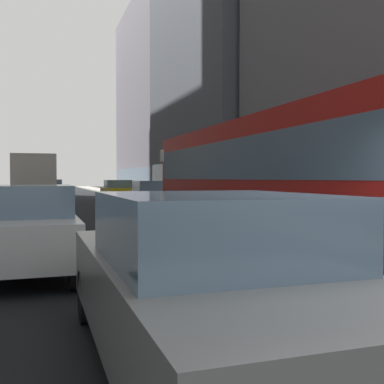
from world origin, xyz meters
The scene contains 12 objects.
ground_plane centered at (0.00, 35.00, 0.00)m, with size 120.00×120.00×0.00m, color black.
sidewalk_right centered at (5.70, 35.00, 0.07)m, with size 2.40×110.00×0.15m, color #ADA89E.
building_right_mid centered at (11.90, 25.75, 13.67)m, with size 11.67×15.54×27.35m.
building_right_far centered at (11.90, 44.87, 10.11)m, with size 10.40×19.40×20.23m.
transit_bus centered at (2.80, 6.55, 1.78)m, with size 2.78×11.53×3.05m.
car_grey_wagon centered at (-1.20, 0.48, 0.82)m, with size 1.84×4.56×1.62m.
car_yellow_taxi centered at (2.80, 29.85, 0.82)m, with size 1.86×4.40×1.62m.
car_silver_sedan centered at (-2.80, 5.93, 0.82)m, with size 1.76×4.59×1.62m.
car_black_suv centered at (-1.20, 45.64, 0.83)m, with size 1.86×4.69×1.62m.
car_white_van centered at (2.80, 19.40, 0.82)m, with size 1.75×4.10×1.62m.
box_truck centered at (-2.80, 25.82, 1.67)m, with size 2.30×7.50×3.05m.
dalmatian_dog centered at (1.05, 1.94, 0.51)m, with size 0.22×0.96×0.72m.
Camera 1 is at (-2.57, -3.27, 1.75)m, focal length 43.31 mm.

